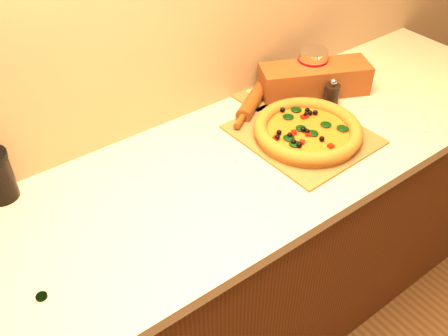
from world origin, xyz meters
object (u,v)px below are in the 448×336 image
(pepper_grinder, at_px, (331,94))
(rolling_pin, at_px, (255,98))
(pizza, at_px, (308,131))
(coffee_canister, at_px, (312,68))
(pizza_peel, at_px, (299,132))

(pepper_grinder, xyz_separation_m, rolling_pin, (-0.22, 0.17, -0.02))
(pizza, xyz_separation_m, coffee_canister, (0.24, 0.24, 0.05))
(pizza_peel, bearing_deg, pepper_grinder, 14.07)
(pizza, bearing_deg, pizza_peel, 91.13)
(pizza_peel, bearing_deg, coffee_canister, 37.12)
(pepper_grinder, relative_size, rolling_pin, 0.31)
(pizza_peel, xyz_separation_m, rolling_pin, (-0.00, 0.23, 0.02))
(pizza, bearing_deg, pepper_grinder, 25.10)
(pizza, bearing_deg, rolling_pin, 91.03)
(pepper_grinder, bearing_deg, pizza, -154.90)
(pepper_grinder, relative_size, coffee_canister, 0.71)
(pizza, height_order, rolling_pin, pizza)
(pepper_grinder, distance_m, rolling_pin, 0.28)
(pizza_peel, distance_m, pizza, 0.05)
(pizza, distance_m, rolling_pin, 0.27)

